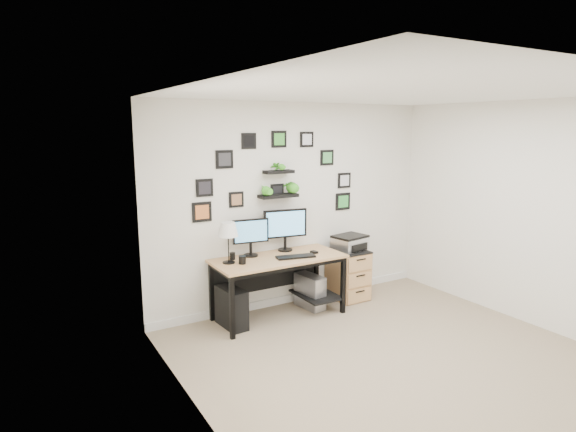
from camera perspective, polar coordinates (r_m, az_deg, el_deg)
room at (r=6.52m, az=0.90°, el=-9.59°), size 4.00×4.00×4.00m
desk at (r=5.88m, az=-1.00°, el=-5.95°), size 1.60×0.70×0.75m
monitor_left at (r=5.80m, az=-4.44°, el=-2.21°), size 0.45×0.20×0.46m
monitor_right at (r=6.03m, az=-0.32°, el=-1.23°), size 0.57×0.21×0.53m
keyboard at (r=5.78m, az=0.91°, el=-4.84°), size 0.49×0.25×0.02m
mouse at (r=5.99m, az=3.12°, el=-4.30°), size 0.07×0.10×0.03m
table_lamp at (r=5.51m, az=-7.12°, el=-1.71°), size 0.23×0.23×0.48m
mug at (r=5.54m, az=-5.44°, el=-5.19°), size 0.08×0.08×0.10m
pen_cup at (r=5.73m, az=-6.61°, el=-4.73°), size 0.07×0.07×0.09m
pc_tower_black at (r=5.71m, az=-6.72°, el=-10.73°), size 0.24×0.48×0.46m
pc_tower_grey at (r=6.24m, az=2.63°, el=-8.92°), size 0.24×0.46×0.43m
file_cabinet at (r=6.59m, az=7.14°, el=-6.84°), size 0.43×0.53×0.67m
printer at (r=6.50m, az=7.36°, el=-3.13°), size 0.48×0.41×0.19m
wall_decor at (r=5.97m, az=-1.20°, el=4.42°), size 2.27×0.18×1.08m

